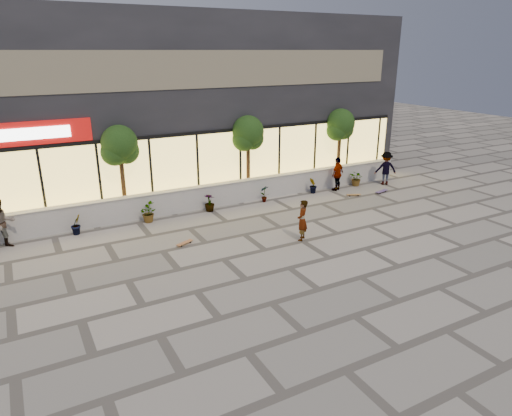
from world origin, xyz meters
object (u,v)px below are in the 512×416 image
skateboard_right_near (354,195)px  skater_center (302,220)px  skater_right_near (338,174)px  tree_east (340,126)px  skater_left (2,224)px  tree_midwest (120,147)px  tree_mideast (248,135)px  skater_right_far (386,168)px  skateboard_center (185,243)px  skateboard_right_far (382,191)px

skateboard_right_near → skater_center: bearing=-125.5°
skater_right_near → skateboard_right_near: size_ratio=2.41×
tree_east → skater_left: size_ratio=2.08×
tree_midwest → tree_east: 11.50m
skater_center → tree_mideast: bearing=-142.0°
skater_left → skater_right_near: (15.05, 0.01, -0.08)m
skater_right_near → skater_right_far: (2.92, -0.35, 0.02)m
skateboard_center → skater_right_far: bearing=-12.5°
skater_right_near → skateboard_center: skater_right_near is taller
tree_mideast → skater_right_near: 5.06m
skater_right_far → tree_mideast: bearing=12.3°
skater_left → skater_right_near: size_ratio=1.09×
skater_left → skateboard_right_far: 16.85m
tree_east → skater_right_near: bearing=-128.8°
skater_left → skateboard_center: bearing=-40.5°
skater_right_far → skateboard_center: 12.45m
skater_right_far → skater_right_near: bearing=19.0°
tree_mideast → skateboard_center: (-4.87, -4.23, -2.91)m
skater_right_near → skater_right_far: size_ratio=0.98×
skater_left → skateboard_right_near: skater_left is taller
skater_center → skateboard_center: (-4.05, 1.68, -0.71)m
skater_right_far → skateboard_center: size_ratio=2.41×
tree_mideast → tree_east: bearing=0.0°
skater_center → skater_right_near: bearing=176.8°
skateboard_center → skater_right_near: bearing=-7.0°
tree_midwest → skater_right_near: size_ratio=2.27×
skateboard_right_near → skateboard_right_far: (1.60, -0.25, 0.01)m
skateboard_right_far → tree_east: bearing=87.8°
skater_left → skater_right_far: 17.98m
skateboard_right_far → skater_center: bearing=-170.1°
tree_mideast → tree_east: size_ratio=1.00×
skater_left → skater_right_near: 15.05m
tree_east → skateboard_center: size_ratio=5.35×
skater_right_near → skateboard_right_far: skater_right_near is taller
tree_midwest → tree_mideast: same height
tree_mideast → skater_right_near: size_ratio=2.27×
skater_left → skater_center: bearing=-39.2°
skater_left → skater_right_near: bearing=-14.6°
skater_center → skater_right_near: (5.19, 4.51, 0.08)m
skateboard_right_far → tree_mideast: bearing=141.0°
skater_right_near → skateboard_right_near: skater_right_near is taller
tree_east → skateboard_center: (-10.37, -4.23, -2.91)m
skater_right_far → skateboard_right_far: (-1.20, -1.08, -0.80)m
tree_midwest → tree_mideast: (6.00, 0.00, 0.00)m
tree_mideast → skateboard_right_near: bearing=-29.9°
tree_mideast → tree_east: 5.50m
tree_midwest → skateboard_right_near: (10.50, -2.58, -2.92)m
tree_midwest → skater_right_near: 10.68m
skater_left → tree_east: bearing=-9.6°
skateboard_right_near → skater_right_far: bearing=39.1°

